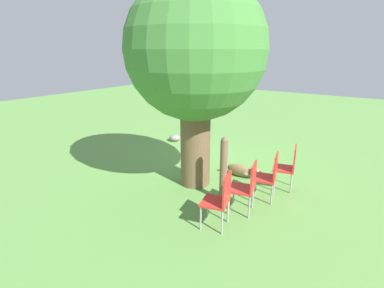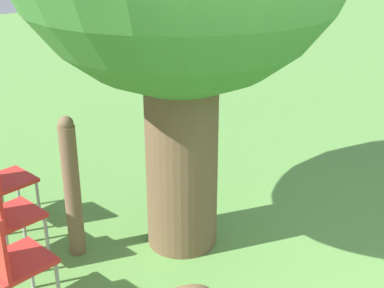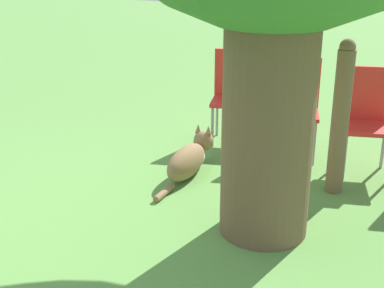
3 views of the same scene
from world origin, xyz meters
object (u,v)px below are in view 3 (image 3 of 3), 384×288
at_px(fence_post, 340,118).
at_px(red_chair_2, 367,114).
at_px(red_chair_0, 234,90).
at_px(dog, 190,159).
at_px(red_chair_1, 296,101).

distance_m(fence_post, red_chair_2, 0.59).
relative_size(fence_post, red_chair_0, 1.35).
bearing_deg(red_chair_0, fence_post, 40.74).
xyz_separation_m(dog, red_chair_0, (-1.05, 0.04, 0.39)).
xyz_separation_m(fence_post, red_chair_1, (-0.71, -0.54, -0.11)).
xyz_separation_m(red_chair_0, red_chair_1, (0.15, 0.69, 0.00)).
distance_m(red_chair_1, red_chair_2, 0.70).
bearing_deg(fence_post, red_chair_0, -125.23).
distance_m(dog, red_chair_2, 1.64).
bearing_deg(fence_post, dog, -81.75).
height_order(red_chair_0, red_chair_1, same).
distance_m(fence_post, red_chair_1, 0.90).
relative_size(dog, red_chair_1, 1.15).
distance_m(fence_post, red_chair_0, 1.50).
bearing_deg(red_chair_2, dog, -76.27).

